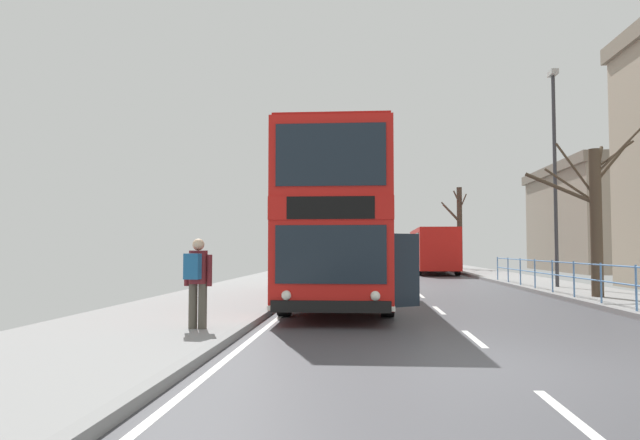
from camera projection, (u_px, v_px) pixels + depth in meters
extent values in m
cube|color=#444449|center=(511.00, 371.00, 7.65)|extent=(8.40, 140.00, 0.06)
cube|color=silver|center=(570.00, 416.00, 5.46)|extent=(0.12, 2.00, 0.00)
cube|color=silver|center=(474.00, 338.00, 10.24)|extent=(0.12, 2.00, 0.00)
cube|color=silver|center=(439.00, 310.00, 15.02)|extent=(0.12, 2.00, 0.00)
cube|color=silver|center=(421.00, 295.00, 19.80)|extent=(0.12, 2.00, 0.00)
cube|color=silver|center=(410.00, 286.00, 24.58)|extent=(0.12, 2.00, 0.00)
cube|color=silver|center=(402.00, 280.00, 29.36)|extent=(0.12, 2.00, 0.00)
cube|color=silver|center=(397.00, 276.00, 34.14)|extent=(0.12, 2.00, 0.00)
cube|color=silver|center=(393.00, 273.00, 38.92)|extent=(0.12, 2.00, 0.00)
cube|color=silver|center=(390.00, 270.00, 43.70)|extent=(0.12, 2.00, 0.00)
cube|color=silver|center=(387.00, 268.00, 48.48)|extent=(0.12, 2.00, 0.00)
cube|color=silver|center=(385.00, 266.00, 53.26)|extent=(0.12, 2.00, 0.00)
cube|color=silver|center=(383.00, 265.00, 58.04)|extent=(0.12, 2.00, 0.00)
cube|color=silver|center=(220.00, 364.00, 7.95)|extent=(0.12, 133.00, 0.00)
cube|color=gray|center=(196.00, 359.00, 7.98)|extent=(0.20, 140.00, 0.14)
cube|color=gray|center=(51.00, 357.00, 8.14)|extent=(4.00, 140.00, 0.14)
cube|color=red|center=(340.00, 261.00, 16.52)|extent=(2.58, 10.05, 1.84)
cube|color=red|center=(340.00, 220.00, 16.58)|extent=(2.60, 10.10, 0.48)
cube|color=red|center=(340.00, 183.00, 16.63)|extent=(2.58, 10.05, 1.68)
cube|color=#A91511|center=(340.00, 153.00, 16.68)|extent=(2.50, 9.75, 0.08)
cube|color=#19232D|center=(331.00, 254.00, 11.52)|extent=(2.24, 0.04, 1.18)
cube|color=black|center=(331.00, 208.00, 11.56)|extent=(1.78, 0.04, 0.46)
cube|color=#19232D|center=(330.00, 154.00, 11.62)|extent=(2.24, 0.04, 1.28)
cube|color=black|center=(331.00, 307.00, 11.46)|extent=(2.42, 0.09, 0.24)
cube|color=white|center=(340.00, 291.00, 16.48)|extent=(2.61, 10.10, 0.10)
cube|color=#19232D|center=(385.00, 252.00, 16.69)|extent=(0.05, 7.83, 0.96)
cube|color=#19232D|center=(384.00, 180.00, 16.55)|extent=(0.05, 9.04, 1.01)
cube|color=#19232D|center=(297.00, 252.00, 16.88)|extent=(0.05, 7.83, 0.96)
cube|color=#19232D|center=(296.00, 181.00, 16.73)|extent=(0.05, 9.04, 1.01)
sphere|color=white|center=(375.00, 296.00, 11.39)|extent=(0.20, 0.20, 0.20)
sphere|color=white|center=(286.00, 295.00, 11.52)|extent=(0.20, 0.20, 0.20)
cube|color=#19232D|center=(405.00, 270.00, 12.45)|extent=(0.68, 0.49, 1.59)
cube|color=black|center=(388.00, 270.00, 12.77)|extent=(0.10, 0.90, 1.59)
cylinder|color=black|center=(387.00, 295.00, 13.58)|extent=(0.30, 1.04, 1.04)
cylinder|color=black|center=(285.00, 294.00, 13.76)|extent=(0.30, 1.04, 1.04)
cylinder|color=black|center=(380.00, 281.00, 19.50)|extent=(0.30, 1.04, 1.04)
cylinder|color=black|center=(308.00, 281.00, 19.68)|extent=(0.30, 1.04, 1.04)
cube|color=red|center=(433.00, 249.00, 38.35)|extent=(2.70, 10.34, 2.60)
cube|color=#19232D|center=(414.00, 244.00, 38.49)|extent=(0.25, 8.74, 1.25)
cube|color=#19232D|center=(451.00, 244.00, 38.24)|extent=(0.25, 8.74, 1.25)
cube|color=#19232D|center=(426.00, 246.00, 43.49)|extent=(2.09, 0.08, 1.56)
cylinder|color=black|center=(413.00, 265.00, 41.53)|extent=(0.30, 0.97, 0.96)
cylinder|color=black|center=(445.00, 265.00, 41.30)|extent=(0.30, 0.97, 0.96)
cylinder|color=black|center=(419.00, 268.00, 35.09)|extent=(0.30, 0.97, 0.96)
cylinder|color=black|center=(458.00, 268.00, 34.85)|extent=(0.30, 0.97, 0.96)
cylinder|color=#598CC6|center=(636.00, 288.00, 13.51)|extent=(0.05, 0.05, 1.09)
cylinder|color=#598CC6|center=(601.00, 283.00, 15.51)|extent=(0.05, 0.05, 1.09)
cylinder|color=#598CC6|center=(574.00, 279.00, 17.51)|extent=(0.05, 0.05, 1.09)
cylinder|color=#598CC6|center=(552.00, 276.00, 19.51)|extent=(0.05, 0.05, 1.09)
cylinder|color=#598CC6|center=(535.00, 274.00, 21.51)|extent=(0.05, 0.05, 1.09)
cylinder|color=#598CC6|center=(520.00, 272.00, 23.51)|extent=(0.05, 0.05, 1.09)
cylinder|color=#598CC6|center=(508.00, 270.00, 25.51)|extent=(0.05, 0.05, 1.09)
cylinder|color=#598CC6|center=(498.00, 268.00, 27.51)|extent=(0.05, 0.05, 1.09)
cylinder|color=#598CC6|center=(601.00, 265.00, 15.54)|extent=(0.04, 24.09, 0.04)
cylinder|color=#598CC6|center=(601.00, 281.00, 15.52)|extent=(0.04, 24.09, 0.04)
cylinder|color=#4C473D|center=(193.00, 305.00, 10.56)|extent=(0.18, 0.18, 0.86)
cylinder|color=#4C473D|center=(203.00, 305.00, 10.53)|extent=(0.18, 0.18, 0.86)
cylinder|color=maroon|center=(198.00, 267.00, 10.58)|extent=(0.38, 0.38, 0.61)
cylinder|color=maroon|center=(187.00, 270.00, 10.62)|extent=(0.11, 0.11, 0.58)
cylinder|color=maroon|center=(209.00, 270.00, 10.54)|extent=(0.11, 0.11, 0.58)
sphere|color=beige|center=(198.00, 245.00, 10.60)|extent=(0.24, 0.24, 0.22)
cube|color=#1E598C|center=(192.00, 266.00, 10.33)|extent=(0.30, 0.21, 0.46)
cylinder|color=#38383D|center=(555.00, 180.00, 22.53)|extent=(0.14, 0.14, 8.34)
cube|color=#B2B2AD|center=(553.00, 73.00, 22.75)|extent=(0.28, 0.60, 0.20)
cylinder|color=#423328|center=(460.00, 228.00, 43.59)|extent=(0.40, 0.40, 6.19)
cylinder|color=#423328|center=(457.00, 197.00, 43.39)|extent=(0.66, 0.81, 0.95)
cylinder|color=#423328|center=(450.00, 211.00, 44.29)|extent=(1.30, 1.32, 1.59)
cylinder|color=#423328|center=(451.00, 214.00, 43.07)|extent=(1.53, 1.38, 1.37)
cylinder|color=#423328|center=(463.00, 202.00, 43.33)|extent=(0.53, 0.81, 1.25)
cylinder|color=#4C3D2D|center=(596.00, 222.00, 17.75)|extent=(0.36, 0.36, 4.58)
cylinder|color=#4C3D2D|center=(618.00, 152.00, 17.53)|extent=(1.24, 0.66, 1.41)
cylinder|color=#4C3D2D|center=(560.00, 188.00, 18.22)|extent=(2.01, 0.81, 1.13)
cylinder|color=#4C3D2D|center=(613.00, 161.00, 18.29)|extent=(1.62, 1.13, 1.57)
cylinder|color=#4C3D2D|center=(614.00, 155.00, 17.64)|extent=(1.08, 0.43, 0.85)
cylinder|color=#4C3D2D|center=(575.00, 170.00, 18.20)|extent=(1.03, 0.76, 1.86)
cylinder|color=#4C3D2D|center=(598.00, 165.00, 18.54)|extent=(0.94, 1.58, 1.46)
cylinder|color=#4C3D2D|center=(570.00, 185.00, 18.39)|extent=(1.26, 1.18, 1.27)
cube|color=gray|center=(640.00, 223.00, 41.51)|extent=(12.42, 13.34, 7.04)
cube|color=#6D6357|center=(638.00, 170.00, 41.71)|extent=(12.91, 13.88, 0.70)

